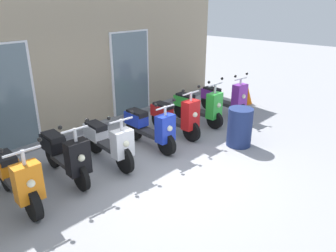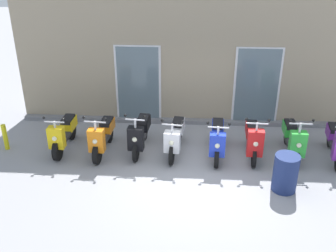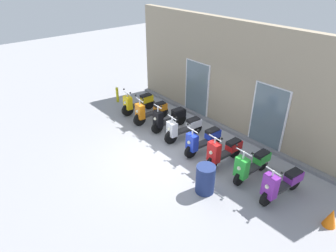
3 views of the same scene
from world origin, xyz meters
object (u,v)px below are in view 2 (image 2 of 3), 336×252
at_px(scooter_black, 140,133).
at_px(scooter_green, 293,139).
at_px(trash_bin, 285,173).
at_px(scooter_yellow, 64,133).
at_px(scooter_blue, 217,139).
at_px(scooter_red, 253,139).
at_px(scooter_white, 175,136).
at_px(curb_bollard, 5,137).
at_px(scooter_orange, 103,136).

bearing_deg(scooter_black, scooter_green, -0.64).
bearing_deg(scooter_green, trash_bin, -107.49).
bearing_deg(scooter_green, scooter_black, 179.36).
bearing_deg(trash_bin, scooter_yellow, 164.37).
distance_m(scooter_blue, trash_bin, 1.98).
bearing_deg(trash_bin, scooter_blue, 135.74).
relative_size(scooter_yellow, scooter_blue, 1.03).
bearing_deg(scooter_yellow, scooter_red, -1.05).
xyz_separation_m(scooter_white, curb_bollard, (-4.40, -0.08, -0.12)).
bearing_deg(scooter_orange, scooter_white, 2.93).
relative_size(scooter_black, scooter_red, 1.03).
distance_m(scooter_red, scooter_green, 1.01).
xyz_separation_m(scooter_yellow, scooter_green, (5.82, 0.00, 0.02)).
bearing_deg(scooter_red, scooter_yellow, 178.95).
bearing_deg(scooter_white, trash_bin, -31.03).
distance_m(scooter_green, curb_bollard, 7.34).
bearing_deg(scooter_black, scooter_white, -3.54).
height_order(scooter_black, scooter_blue, scooter_black).
height_order(scooter_red, scooter_green, scooter_red).
bearing_deg(scooter_black, scooter_red, -2.71).
bearing_deg(scooter_blue, curb_bollard, 179.77).
xyz_separation_m(scooter_white, scooter_green, (2.94, 0.01, 0.00)).
xyz_separation_m(scooter_red, scooter_green, (1.00, 0.09, -0.02)).
bearing_deg(scooter_red, scooter_green, 5.25).
relative_size(scooter_yellow, scooter_orange, 0.99).
height_order(scooter_orange, scooter_black, scooter_black).
distance_m(scooter_yellow, trash_bin, 5.56).
bearing_deg(curb_bollard, scooter_white, 1.09).
height_order(scooter_orange, scooter_red, scooter_red).
bearing_deg(trash_bin, scooter_black, 155.45).
bearing_deg(scooter_white, scooter_green, 0.26).
relative_size(scooter_orange, scooter_black, 1.01).
height_order(scooter_yellow, scooter_black, scooter_black).
bearing_deg(scooter_white, scooter_black, 176.46).
height_order(scooter_orange, scooter_green, scooter_green).
xyz_separation_m(scooter_yellow, trash_bin, (5.35, -1.50, -0.03)).
bearing_deg(curb_bollard, scooter_orange, -0.24).
xyz_separation_m(scooter_blue, scooter_green, (1.89, 0.12, -0.00)).
xyz_separation_m(scooter_red, trash_bin, (0.53, -1.41, -0.06)).
bearing_deg(scooter_blue, scooter_red, 1.70).
relative_size(scooter_yellow, scooter_red, 1.03).
bearing_deg(scooter_yellow, trash_bin, -15.63).
relative_size(scooter_black, curb_bollard, 2.30).
height_order(scooter_green, curb_bollard, scooter_green).
distance_m(scooter_black, scooter_blue, 1.97).
height_order(scooter_red, trash_bin, scooter_red).
distance_m(scooter_white, trash_bin, 2.88).
relative_size(scooter_white, scooter_blue, 1.06).
xyz_separation_m(scooter_green, curb_bollard, (-7.34, -0.10, -0.12)).
height_order(scooter_green, trash_bin, scooter_green).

